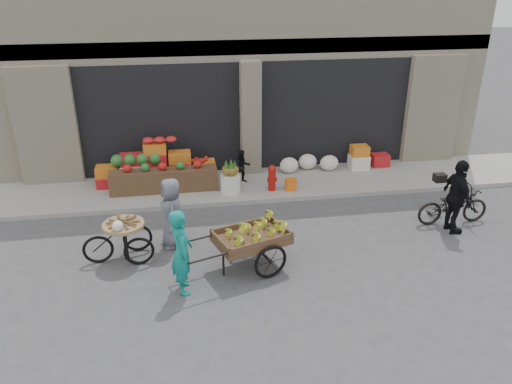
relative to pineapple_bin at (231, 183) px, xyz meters
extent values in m
plane|color=#424244|center=(0.75, -3.60, -0.37)|extent=(80.00, 80.00, 0.00)
cube|color=gray|center=(0.75, 0.50, -0.31)|extent=(18.00, 2.20, 0.12)
cube|color=beige|center=(0.75, 4.60, 3.13)|extent=(14.00, 6.00, 7.00)
cube|color=gray|center=(0.75, 1.75, 3.23)|extent=(14.00, 0.30, 0.40)
cube|color=black|center=(-1.73, 2.40, 1.30)|extent=(4.40, 1.60, 3.10)
cube|color=black|center=(3.23, 2.40, 1.30)|extent=(4.40, 1.60, 3.10)
cube|color=beige|center=(0.75, 1.55, 1.30)|extent=(0.55, 0.80, 3.22)
cube|color=brown|center=(-1.73, 0.35, 0.05)|extent=(2.80, 0.45, 0.60)
sphere|color=#1E5923|center=(-2.42, 0.85, 0.49)|extent=(0.34, 0.34, 0.34)
cylinder|color=silver|center=(0.00, 0.00, 0.00)|extent=(0.52, 0.52, 0.50)
cylinder|color=#A5140F|center=(1.10, -0.05, 0.03)|extent=(0.20, 0.20, 0.56)
sphere|color=#A5140F|center=(1.10, -0.05, 0.35)|extent=(0.22, 0.22, 0.22)
cylinder|color=orange|center=(1.60, -0.10, -0.10)|extent=(0.32, 0.32, 0.30)
ellipsoid|color=silver|center=(2.42, 1.10, -0.03)|extent=(1.70, 0.60, 0.44)
imported|color=black|center=(0.40, 0.60, 0.21)|extent=(0.51, 0.43, 0.93)
cube|color=brown|center=(0.02, -3.49, 0.28)|extent=(1.62, 1.32, 0.12)
torus|color=black|center=(0.33, -3.92, -0.02)|extent=(0.69, 0.29, 0.71)
torus|color=black|center=(0.01, -2.97, -0.02)|extent=(0.69, 0.29, 0.71)
cylinder|color=black|center=(-0.57, -3.69, -0.08)|extent=(0.05, 0.05, 0.58)
imported|color=#107C74|center=(-1.35, -4.07, 0.47)|extent=(0.46, 0.65, 1.68)
cylinder|color=#9E7F51|center=(-2.49, -2.77, 0.43)|extent=(0.92, 0.92, 0.07)
cube|color=black|center=(-2.49, -2.77, 0.03)|extent=(0.09, 0.09, 0.80)
torus|color=black|center=(-2.21, -3.02, -0.06)|extent=(0.62, 0.12, 0.62)
torus|color=black|center=(-2.27, -2.46, -0.06)|extent=(0.62, 0.12, 0.62)
torus|color=black|center=(-3.04, -2.82, -0.06)|extent=(0.62, 0.12, 0.62)
imported|color=slate|center=(-1.51, -2.36, 0.41)|extent=(0.59, 0.83, 1.57)
imported|color=black|center=(4.98, -2.35, 0.08)|extent=(1.72, 0.60, 0.90)
imported|color=black|center=(4.78, -2.75, 0.50)|extent=(0.43, 1.02, 1.74)
camera|label=1|loc=(-1.27, -11.98, 5.18)|focal=35.00mm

